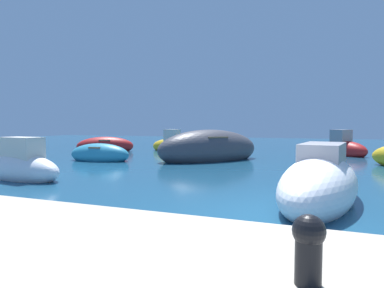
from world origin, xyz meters
TOP-DOWN VIEW (x-y plane):
  - ground at (0.00, 0.00)m, footprint 80.00×80.00m
  - moored_boat_0 at (2.65, 15.65)m, footprint 3.21×3.32m
  - moored_boat_1 at (-8.99, 15.02)m, footprint 3.25×1.96m
  - moored_boat_2 at (-4.42, 10.03)m, footprint 5.69×6.09m
  - moored_boat_3 at (1.07, 1.79)m, footprint 2.47×5.02m
  - moored_boat_5 at (-9.80, 7.74)m, footprint 3.48×1.59m
  - moored_boat_6 at (-9.06, 1.92)m, footprint 4.33×1.89m
  - moored_boat_8 at (-13.12, 12.94)m, footprint 4.18×3.31m
  - mooring_bollard at (0.90, -3.76)m, footprint 0.30×0.30m

SIDE VIEW (x-z plane):
  - ground at x=0.00m, z-range 0.00..0.00m
  - moored_boat_5 at x=-9.80m, z-range -0.27..0.93m
  - moored_boat_8 at x=-13.12m, z-range -0.30..1.05m
  - moored_boat_6 at x=-9.06m, z-range -0.46..1.31m
  - moored_boat_1 at x=-8.99m, z-range -0.48..1.34m
  - moored_boat_0 at x=2.65m, z-range -0.50..1.38m
  - moored_boat_3 at x=1.07m, z-range -0.43..1.38m
  - moored_boat_2 at x=-4.42m, z-range -0.48..1.66m
  - mooring_bollard at x=0.90m, z-range 0.54..1.19m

